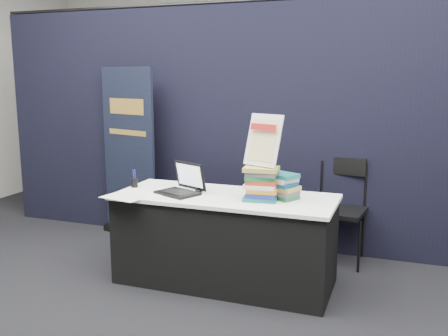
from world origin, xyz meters
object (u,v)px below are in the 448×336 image
at_px(pullup_banner, 129,163).
at_px(info_sign, 263,141).
at_px(display_table, 225,239).
at_px(laptop, 180,186).
at_px(book_stack_short, 281,186).
at_px(stacking_chair, 340,205).
at_px(book_stack_tall, 262,184).

bearing_deg(pullup_banner, info_sign, -10.60).
xyz_separation_m(display_table, info_sign, (0.33, -0.03, 0.84)).
height_order(laptop, book_stack_short, laptop).
height_order(laptop, stacking_chair, laptop).
height_order(laptop, info_sign, info_sign).
xyz_separation_m(laptop, pullup_banner, (-1.01, 0.88, -0.01)).
bearing_deg(laptop, book_stack_tall, 23.14).
bearing_deg(display_table, book_stack_tall, -11.20).
xyz_separation_m(display_table, pullup_banner, (-1.38, 0.82, 0.42)).
distance_m(laptop, stacking_chair, 1.54).
distance_m(display_table, book_stack_short, 0.66).
relative_size(laptop, pullup_banner, 0.22).
distance_m(display_table, laptop, 0.58).
bearing_deg(pullup_banner, display_table, -14.74).
xyz_separation_m(laptop, stacking_chair, (1.21, 0.91, -0.28)).
bearing_deg(laptop, book_stack_short, 31.15).
bearing_deg(laptop, info_sign, 25.62).
bearing_deg(stacking_chair, pullup_banner, -171.87).
relative_size(display_table, laptop, 4.48).
bearing_deg(book_stack_short, laptop, -172.38).
bearing_deg(book_stack_short, info_sign, -146.00).
bearing_deg(book_stack_tall, display_table, 168.80).
distance_m(book_stack_tall, stacking_chair, 1.10).
relative_size(book_stack_tall, book_stack_short, 0.91).
relative_size(display_table, book_stack_tall, 6.71).
distance_m(info_sign, stacking_chair, 1.22).
xyz_separation_m(laptop, info_sign, (0.71, 0.03, 0.41)).
relative_size(book_stack_short, stacking_chair, 0.31).
height_order(display_table, laptop, laptop).
bearing_deg(pullup_banner, book_stack_short, -6.76).
bearing_deg(laptop, pullup_banner, 162.20).
relative_size(book_stack_tall, pullup_banner, 0.15).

